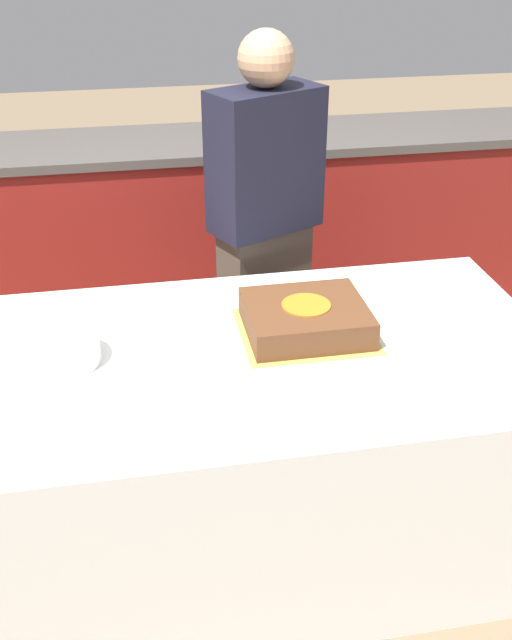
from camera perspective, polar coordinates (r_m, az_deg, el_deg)
name	(u,v)px	position (r m, az deg, el deg)	size (l,w,h in m)	color
ground_plane	(207,537)	(2.64, -3.73, -16.16)	(14.00, 14.00, 0.00)	#7A664C
back_counter	(163,233)	(3.70, -7.09, 6.58)	(4.40, 0.58, 0.92)	maroon
dining_table	(204,453)	(2.40, -4.01, -10.07)	(2.13, 0.99, 0.73)	white
cake	(306,319)	(2.28, 3.81, 0.10)	(0.40, 0.36, 0.10)	gold
plate_stack	(60,350)	(2.20, -14.70, -2.25)	(0.23, 0.23, 0.08)	white
side_plate_near_cake	(261,290)	(2.54, 0.37, 2.32)	(0.18, 0.18, 0.00)	white
person_cutting_cake	(265,236)	(2.84, 0.68, 6.45)	(0.45, 0.35, 1.52)	#4C4238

